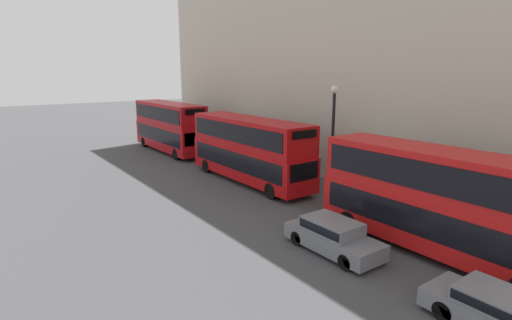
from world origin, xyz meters
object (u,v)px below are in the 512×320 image
object	(u,v)px
bus_second_in_queue	(249,147)
car_hatchback	(333,235)
bus_leading	(442,198)
car_dark_sedan	(507,314)
pedestrian	(204,146)
bus_third_in_queue	(169,125)

from	to	relation	value
bus_second_in_queue	car_hatchback	xyz separation A→B (m)	(-3.40, -11.00, -1.68)
bus_leading	bus_second_in_queue	xyz separation A→B (m)	(0.00, 13.68, 0.01)
car_dark_sedan	pedestrian	world-z (taller)	pedestrian
bus_second_in_queue	pedestrian	bearing A→B (deg)	78.40
bus_third_in_queue	bus_leading	bearing A→B (deg)	-90.00
pedestrian	bus_leading	bearing A→B (deg)	-95.04
car_hatchback	bus_second_in_queue	bearing A→B (deg)	72.83
car_hatchback	bus_third_in_queue	bearing A→B (deg)	81.96
bus_second_in_queue	bus_third_in_queue	distance (m)	13.06
bus_second_in_queue	car_hatchback	world-z (taller)	bus_second_in_queue
bus_leading	bus_second_in_queue	size ratio (longest dim) A/B	0.97
bus_second_in_queue	car_hatchback	size ratio (longest dim) A/B	2.55
bus_leading	car_dark_sedan	xyz separation A→B (m)	(-3.40, -4.08, -1.74)
car_dark_sedan	pedestrian	size ratio (longest dim) A/B	2.87
bus_third_in_queue	car_dark_sedan	distance (m)	31.06
pedestrian	car_dark_sedan	bearing A→B (deg)	-101.12
bus_second_in_queue	bus_third_in_queue	world-z (taller)	bus_third_in_queue
bus_leading	car_dark_sedan	bearing A→B (deg)	-129.80
bus_second_in_queue	car_hatchback	distance (m)	11.64
bus_leading	bus_third_in_queue	xyz separation A→B (m)	(0.00, 26.74, 0.12)
car_hatchback	pedestrian	bearing A→B (deg)	75.49
car_dark_sedan	pedestrian	bearing A→B (deg)	78.88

